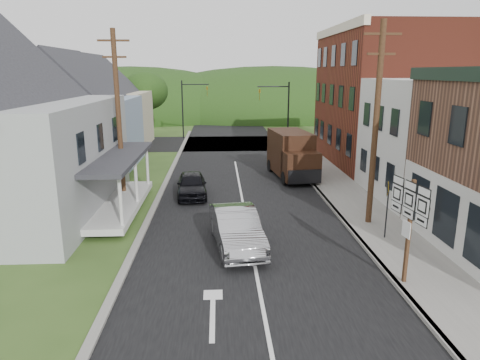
{
  "coord_description": "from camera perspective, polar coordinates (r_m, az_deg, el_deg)",
  "views": [
    {
      "loc": [
        -1.26,
        -14.84,
        6.88
      ],
      "look_at": [
        -0.33,
        3.55,
        2.2
      ],
      "focal_mm": 32.0,
      "sensor_mm": 36.0,
      "label": 1
    }
  ],
  "objects": [
    {
      "name": "ground",
      "position": [
        16.41,
        1.82,
        -10.54
      ],
      "size": [
        120.0,
        120.0,
        0.0
      ],
      "primitive_type": "plane",
      "color": "#2D4719",
      "rests_on": "ground"
    },
    {
      "name": "road",
      "position": [
        25.81,
        0.02,
        -1.2
      ],
      "size": [
        9.0,
        90.0,
        0.02
      ],
      "primitive_type": "cube",
      "color": "black",
      "rests_on": "ground"
    },
    {
      "name": "cross_road",
      "position": [
        42.42,
        -1.14,
        4.92
      ],
      "size": [
        60.0,
        9.0,
        0.02
      ],
      "primitive_type": "cube",
      "color": "black",
      "rests_on": "ground"
    },
    {
      "name": "sidewalk_right",
      "position": [
        24.89,
        13.97,
        -2.04
      ],
      "size": [
        2.8,
        55.0,
        0.15
      ],
      "primitive_type": "cube",
      "color": "slate",
      "rests_on": "ground"
    },
    {
      "name": "curb_right",
      "position": [
        24.53,
        10.95,
        -2.11
      ],
      "size": [
        0.2,
        55.0,
        0.15
      ],
      "primitive_type": "cube",
      "color": "slate",
      "rests_on": "ground"
    },
    {
      "name": "curb_left",
      "position": [
        24.08,
        -10.86,
        -2.46
      ],
      "size": [
        0.3,
        55.0,
        0.12
      ],
      "primitive_type": "cube",
      "color": "slate",
      "rests_on": "ground"
    },
    {
      "name": "storefront_white",
      "position": [
        25.89,
        26.28,
        4.73
      ],
      "size": [
        8.0,
        7.0,
        6.5
      ],
      "primitive_type": "cube",
      "color": "silver",
      "rests_on": "ground"
    },
    {
      "name": "storefront_red",
      "position": [
        34.28,
        18.94,
        10.36
      ],
      "size": [
        8.0,
        12.0,
        10.0
      ],
      "primitive_type": "cube",
      "color": "maroon",
      "rests_on": "ground"
    },
    {
      "name": "house_blue",
      "position": [
        33.45,
        -19.99,
        7.94
      ],
      "size": [
        7.14,
        8.16,
        7.28
      ],
      "color": "#7E8DAB",
      "rests_on": "ground"
    },
    {
      "name": "house_cream",
      "position": [
        42.23,
        -17.13,
        9.31
      ],
      "size": [
        7.14,
        8.16,
        7.28
      ],
      "color": "#BFB594",
      "rests_on": "ground"
    },
    {
      "name": "utility_pole_right",
      "position": [
        19.71,
        17.65,
        7.12
      ],
      "size": [
        1.6,
        0.26,
        9.0
      ],
      "color": "#472D19",
      "rests_on": "ground"
    },
    {
      "name": "utility_pole_left",
      "position": [
        23.54,
        -15.9,
        8.3
      ],
      "size": [
        1.6,
        0.26,
        9.0
      ],
      "color": "#472D19",
      "rests_on": "ground"
    },
    {
      "name": "traffic_signal_right",
      "position": [
        38.87,
        5.44,
        9.59
      ],
      "size": [
        2.87,
        0.2,
        6.0
      ],
      "color": "black",
      "rests_on": "ground"
    },
    {
      "name": "traffic_signal_left",
      "position": [
        45.55,
        -6.81,
        10.23
      ],
      "size": [
        2.87,
        0.2,
        6.0
      ],
      "color": "black",
      "rests_on": "ground"
    },
    {
      "name": "tree_left_d",
      "position": [
        47.52,
        -12.5,
        11.52
      ],
      "size": [
        4.8,
        4.8,
        6.94
      ],
      "color": "#382616",
      "rests_on": "ground"
    },
    {
      "name": "forested_ridge",
      "position": [
        70.19,
        -1.85,
        8.63
      ],
      "size": [
        90.0,
        30.0,
        16.0
      ],
      "primitive_type": "ellipsoid",
      "color": "#1A350F",
      "rests_on": "ground"
    },
    {
      "name": "silver_sedan",
      "position": [
        17.18,
        -0.5,
        -6.53
      ],
      "size": [
        2.3,
        4.94,
        1.57
      ],
      "primitive_type": "imported",
      "rotation": [
        0.0,
        0.0,
        0.14
      ],
      "color": "#ABABB0",
      "rests_on": "ground"
    },
    {
      "name": "dark_sedan",
      "position": [
        24.26,
        -6.45,
        -0.64
      ],
      "size": [
        1.91,
        4.11,
        1.36
      ],
      "primitive_type": "imported",
      "rotation": [
        0.0,
        0.0,
        0.08
      ],
      "color": "black",
      "rests_on": "ground"
    },
    {
      "name": "delivery_van",
      "position": [
        28.52,
        6.96,
        3.35
      ],
      "size": [
        2.8,
        5.64,
        3.03
      ],
      "rotation": [
        0.0,
        0.0,
        0.12
      ],
      "color": "black",
      "rests_on": "ground"
    },
    {
      "name": "route_sign_cluster",
      "position": [
        14.64,
        21.59,
        -4.6
      ],
      "size": [
        0.35,
        1.97,
        3.47
      ],
      "rotation": [
        0.0,
        0.0,
        0.14
      ],
      "color": "#472D19",
      "rests_on": "sidewalk_right"
    },
    {
      "name": "warning_sign",
      "position": [
        18.53,
        19.03,
        -2.73
      ],
      "size": [
        0.21,
        0.65,
        2.45
      ],
      "rotation": [
        0.0,
        0.0,
        -0.28
      ],
      "color": "black",
      "rests_on": "sidewalk_right"
    }
  ]
}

